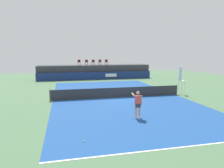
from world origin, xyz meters
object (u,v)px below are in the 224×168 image
(umpire_chair, at_px, (181,79))
(net_post_far, at_px, (177,90))
(spectator_chair_left, at_px, (86,62))
(spectator_chair_center, at_px, (93,62))
(spectator_chair_far_left, at_px, (79,62))
(spectator_chair_right, at_px, (100,62))
(tennis_player, at_px, (138,103))
(tennis_ball, at_px, (84,141))
(spectator_chair_far_right, at_px, (106,62))
(net_post_near, at_px, (50,95))

(umpire_chair, xyz_separation_m, net_post_far, (-0.42, 0.01, -1.09))
(net_post_far, bearing_deg, umpire_chair, -1.49)
(spectator_chair_left, distance_m, spectator_chair_center, 1.08)
(spectator_chair_far_left, relative_size, spectator_chair_right, 1.00)
(spectator_chair_center, bearing_deg, tennis_player, -90.35)
(spectator_chair_left, xyz_separation_m, tennis_player, (0.93, -21.83, -1.73))
(net_post_far, distance_m, tennis_ball, 13.93)
(spectator_chair_far_right, distance_m, umpire_chair, 16.08)
(net_post_far, bearing_deg, spectator_chair_far_left, 119.32)
(umpire_chair, xyz_separation_m, tennis_player, (-6.95, -6.35, -0.63))
(spectator_chair_center, distance_m, tennis_player, 21.69)
(spectator_chair_left, height_order, tennis_ball, spectator_chair_left)
(net_post_near, distance_m, net_post_far, 12.40)
(umpire_chair, xyz_separation_m, net_post_near, (-12.82, 0.01, -1.09))
(net_post_near, bearing_deg, spectator_chair_center, 68.53)
(spectator_chair_far_left, bearing_deg, net_post_far, -60.68)
(spectator_chair_center, distance_m, spectator_chair_right, 1.09)
(spectator_chair_far_left, xyz_separation_m, umpire_chair, (9.08, -15.43, -1.11))
(umpire_chair, bearing_deg, net_post_far, 178.51)
(spectator_chair_right, relative_size, umpire_chair, 0.32)
(spectator_chair_far_right, xyz_separation_m, net_post_far, (4.19, -15.36, -2.19))
(spectator_chair_far_left, xyz_separation_m, spectator_chair_right, (3.33, -0.37, 0.00))
(net_post_near, bearing_deg, umpire_chair, -0.05)
(spectator_chair_right, height_order, net_post_near, spectator_chair_right)
(tennis_ball, bearing_deg, spectator_chair_far_right, 76.11)
(spectator_chair_center, height_order, net_post_near, spectator_chair_center)
(net_post_near, xyz_separation_m, tennis_player, (5.87, -6.36, 0.46))
(spectator_chair_far_left, distance_m, spectator_chair_center, 2.27)
(net_post_near, distance_m, tennis_player, 8.67)
(spectator_chair_far_left, height_order, tennis_ball, spectator_chair_far_left)
(spectator_chair_far_right, xyz_separation_m, umpire_chair, (4.61, -15.37, -1.11))
(spectator_chair_center, bearing_deg, umpire_chair, -65.94)
(spectator_chair_right, height_order, umpire_chair, spectator_chair_right)
(spectator_chair_center, height_order, umpire_chair, spectator_chair_center)
(spectator_chair_left, relative_size, net_post_near, 0.89)
(spectator_chair_right, distance_m, tennis_player, 21.52)
(spectator_chair_far_left, height_order, net_post_far, spectator_chair_far_left)
(net_post_near, bearing_deg, tennis_player, -47.30)
(tennis_player, bearing_deg, spectator_chair_left, 92.44)
(spectator_chair_left, bearing_deg, net_post_near, -107.71)
(umpire_chair, bearing_deg, spectator_chair_far_right, 106.69)
(spectator_chair_far_left, distance_m, spectator_chair_far_right, 4.47)
(spectator_chair_center, xyz_separation_m, tennis_player, (-0.13, -21.62, -1.73))
(spectator_chair_far_left, bearing_deg, spectator_chair_right, -6.32)
(umpire_chair, xyz_separation_m, tennis_ball, (-10.72, -9.35, -1.55))
(spectator_chair_far_left, relative_size, tennis_ball, 13.06)
(spectator_chair_far_right, bearing_deg, spectator_chair_left, 178.07)
(spectator_chair_right, relative_size, net_post_near, 0.89)
(umpire_chair, relative_size, net_post_near, 2.76)
(spectator_chair_far_right, relative_size, net_post_near, 0.89)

